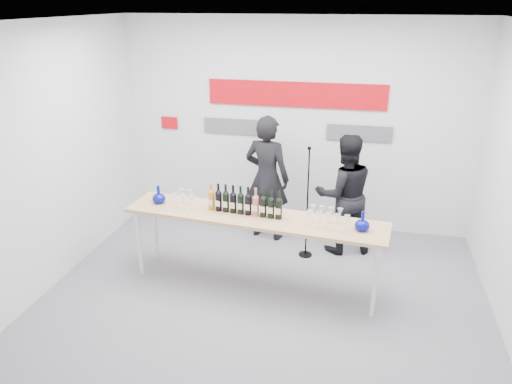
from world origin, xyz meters
TOP-DOWN VIEW (x-y plane):
  - ground at (0.00, 0.00)m, footprint 5.00×5.00m
  - back_wall at (0.00, 2.00)m, footprint 5.00×0.04m
  - signage at (-0.06, 1.97)m, footprint 3.38×0.02m
  - tasting_table at (-0.17, 0.11)m, footprint 3.05×0.90m
  - wine_bottles at (-0.29, 0.14)m, footprint 0.89×0.16m
  - decanter_left at (-1.37, 0.23)m, footprint 0.16×0.16m
  - decanter_right at (1.03, -0.00)m, footprint 0.16×0.16m
  - glasses_left at (-1.02, 0.18)m, footprint 0.26×0.24m
  - glasses_right at (0.66, 0.02)m, footprint 0.46×0.26m
  - presenter_left at (-0.29, 1.44)m, footprint 0.72×0.55m
  - presenter_right at (0.78, 1.25)m, footprint 0.94×0.83m
  - mic_stand at (0.33, 0.97)m, footprint 0.18×0.18m

SIDE VIEW (x-z plane):
  - ground at x=0.00m, z-range 0.00..0.00m
  - mic_stand at x=0.33m, z-range -0.30..1.22m
  - presenter_right at x=0.78m, z-range 0.00..1.61m
  - tasting_table at x=-0.17m, z-range 0.38..1.28m
  - presenter_left at x=-0.29m, z-range 0.00..1.76m
  - glasses_right at x=0.66m, z-range 0.90..1.09m
  - glasses_left at x=-1.02m, z-range 0.90..1.09m
  - decanter_left at x=-1.37m, z-range 0.90..1.12m
  - decanter_right at x=1.03m, z-range 0.90..1.12m
  - wine_bottles at x=-0.29m, z-range 0.90..1.23m
  - back_wall at x=0.00m, z-range 0.00..3.00m
  - signage at x=-0.06m, z-range 1.41..2.20m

